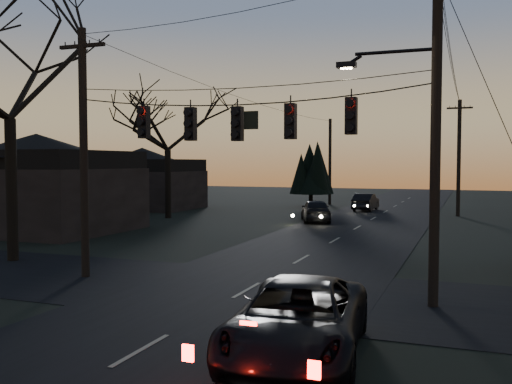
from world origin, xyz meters
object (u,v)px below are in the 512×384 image
at_px(utility_pole_far_l, 330,205).
at_px(sedan_oncoming_b, 366,202).
at_px(bare_tree_left, 9,61).
at_px(utility_pole_far_r, 458,216).
at_px(sedan_oncoming_a, 316,211).
at_px(utility_pole_left, 86,277).
at_px(suv_near, 298,321).
at_px(utility_pole_right, 433,307).

bearing_deg(utility_pole_far_l, sedan_oncoming_b, -52.27).
xyz_separation_m(utility_pole_far_l, bare_tree_left, (-4.80, -34.35, 7.97)).
height_order(utility_pole_far_r, sedan_oncoming_a, utility_pole_far_r).
distance_m(utility_pole_left, bare_tree_left, 9.45).
relative_size(suv_near, sedan_oncoming_b, 1.30).
bearing_deg(utility_pole_far_r, utility_pole_right, -90.00).
bearing_deg(utility_pole_far_l, utility_pole_right, -72.28).
height_order(utility_pole_far_r, utility_pole_far_l, utility_pole_far_r).
distance_m(utility_pole_far_r, suv_near, 33.31).
bearing_deg(utility_pole_far_l, utility_pole_far_r, -34.82).
relative_size(utility_pole_far_r, utility_pole_far_l, 1.06).
height_order(sedan_oncoming_a, sedan_oncoming_b, sedan_oncoming_a).
xyz_separation_m(utility_pole_right, utility_pole_far_r, (0.00, 28.00, 0.00)).
distance_m(utility_pole_left, sedan_oncoming_b, 30.72).
xyz_separation_m(utility_pole_far_r, sedan_oncoming_a, (-8.70, -7.65, 0.76)).
height_order(utility_pole_far_r, suv_near, utility_pole_far_r).
height_order(utility_pole_left, sedan_oncoming_b, utility_pole_left).
xyz_separation_m(utility_pole_right, bare_tree_left, (-16.30, 1.65, 7.97)).
height_order(utility_pole_right, suv_near, utility_pole_right).
height_order(utility_pole_far_r, bare_tree_left, bare_tree_left).
xyz_separation_m(utility_pole_right, utility_pole_left, (-11.50, 0.00, 0.00)).
distance_m(bare_tree_left, suv_near, 17.18).
xyz_separation_m(utility_pole_left, sedan_oncoming_a, (2.80, 20.35, 0.76)).
bearing_deg(utility_pole_far_r, utility_pole_left, -112.33).
relative_size(utility_pole_right, utility_pole_far_r, 1.18).
height_order(utility_pole_right, sedan_oncoming_b, utility_pole_right).
bearing_deg(sedan_oncoming_b, utility_pole_right, 104.92).
xyz_separation_m(utility_pole_far_r, utility_pole_far_l, (-11.50, 8.00, 0.00)).
xyz_separation_m(bare_tree_left, suv_near, (14.00, -6.87, -7.21)).
relative_size(bare_tree_left, sedan_oncoming_b, 2.70).
height_order(utility_pole_left, utility_pole_far_l, utility_pole_left).
bearing_deg(bare_tree_left, utility_pole_far_l, 82.05).
bearing_deg(utility_pole_far_r, sedan_oncoming_a, -138.66).
bearing_deg(sedan_oncoming_b, utility_pole_far_l, -50.61).
relative_size(utility_pole_right, sedan_oncoming_b, 2.37).
relative_size(utility_pole_far_r, sedan_oncoming_b, 2.01).
xyz_separation_m(suv_near, sedan_oncoming_b, (-4.87, 35.62, -0.06)).
height_order(utility_pole_right, utility_pole_far_r, utility_pole_right).
bearing_deg(bare_tree_left, utility_pole_left, -18.99).
xyz_separation_m(utility_pole_far_r, sedan_oncoming_b, (-7.17, 2.40, 0.70)).
height_order(bare_tree_left, sedan_oncoming_b, bare_tree_left).
height_order(utility_pole_left, bare_tree_left, bare_tree_left).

